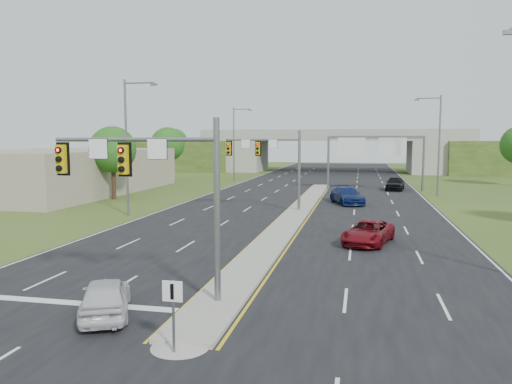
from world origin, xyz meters
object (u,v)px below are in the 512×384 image
at_px(car_far_a, 368,232).
at_px(car_white, 106,297).
at_px(car_far_b, 347,196).
at_px(signal_mast_far, 273,157).
at_px(keep_right_sign, 173,304).
at_px(overpass, 334,154).
at_px(car_far_c, 395,183).
at_px(sign_gantry, 374,148).
at_px(signal_mast_near, 158,179).

bearing_deg(car_far_a, car_white, -107.17).
height_order(car_white, car_far_b, car_far_b).
relative_size(signal_mast_far, car_far_a, 1.42).
distance_m(keep_right_sign, overpass, 84.55).
bearing_deg(car_far_c, signal_mast_far, -110.44).
height_order(sign_gantry, car_far_c, sign_gantry).
bearing_deg(car_far_a, car_far_c, 99.02).
relative_size(signal_mast_near, car_far_c, 1.39).
xyz_separation_m(keep_right_sign, overpass, (0.00, 84.53, 2.04)).
bearing_deg(car_far_c, sign_gantry, -151.48).
xyz_separation_m(overpass, car_white, (-3.51, -82.00, -2.84)).
bearing_deg(car_white, signal_mast_far, -116.80).
distance_m(keep_right_sign, car_far_b, 35.90).
relative_size(car_white, car_far_a, 0.82).
xyz_separation_m(signal_mast_near, sign_gantry, (8.95, 44.99, 0.51)).
xyz_separation_m(sign_gantry, car_far_b, (-2.76, -13.77, -4.42)).
bearing_deg(car_far_b, car_far_a, -104.37).
xyz_separation_m(signal_mast_near, car_far_c, (11.62, 45.97, -3.85)).
bearing_deg(car_far_a, overpass, 110.10).
xyz_separation_m(keep_right_sign, car_far_a, (5.69, 16.99, -0.81)).
relative_size(signal_mast_near, keep_right_sign, 3.18).
bearing_deg(car_white, overpass, -116.61).
bearing_deg(car_white, car_far_b, -126.79).
bearing_deg(signal_mast_near, signal_mast_far, 90.00).
distance_m(sign_gantry, car_far_a, 32.79).
bearing_deg(signal_mast_far, car_far_c, 61.00).
distance_m(keep_right_sign, car_white, 4.40).
relative_size(keep_right_sign, car_far_b, 0.40).
distance_m(overpass, car_white, 82.12).
bearing_deg(overpass, car_far_b, -85.41).
bearing_deg(car_far_c, car_far_a, -87.71).
xyz_separation_m(signal_mast_far, car_far_b, (6.19, 6.22, -3.90)).
bearing_deg(keep_right_sign, signal_mast_near, 116.94).
xyz_separation_m(signal_mast_near, car_far_b, (6.19, 31.22, -3.90)).
bearing_deg(car_far_c, signal_mast_near, -95.63).
xyz_separation_m(signal_mast_near, signal_mast_far, (0.00, 25.00, 0.00)).
distance_m(sign_gantry, car_far_c, 5.21).
bearing_deg(keep_right_sign, car_far_c, 79.49).
height_order(signal_mast_near, car_far_a, signal_mast_near).
height_order(signal_mast_near, signal_mast_far, same).
height_order(signal_mast_near, car_far_b, signal_mast_near).
relative_size(car_white, car_far_c, 0.80).
distance_m(overpass, car_far_b, 49.09).
bearing_deg(car_far_c, car_white, -96.48).
xyz_separation_m(signal_mast_far, sign_gantry, (8.95, 19.99, 0.51)).
xyz_separation_m(car_far_a, car_far_b, (-1.77, 18.68, 0.12)).
relative_size(sign_gantry, car_far_b, 2.10).
height_order(keep_right_sign, overpass, overpass).
xyz_separation_m(sign_gantry, overpass, (-6.68, 35.08, -1.69)).
bearing_deg(signal_mast_far, car_far_a, -57.46).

